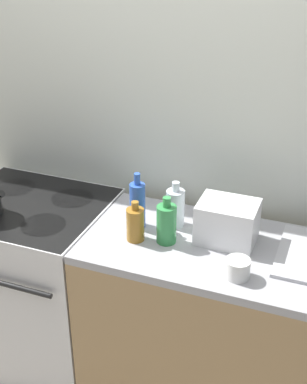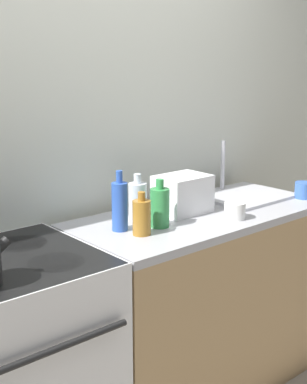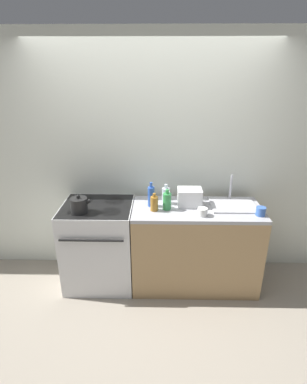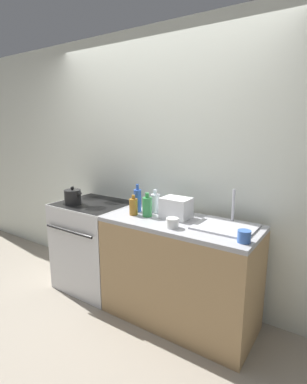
# 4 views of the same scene
# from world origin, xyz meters

# --- Properties ---
(wall_back) EXTENTS (8.00, 0.05, 2.60)m
(wall_back) POSITION_xyz_m (0.00, 0.69, 1.30)
(wall_back) COLOR silver
(wall_back) RESTS_ON ground_plane
(stove) EXTENTS (0.73, 0.67, 0.92)m
(stove) POSITION_xyz_m (-0.56, 0.32, 0.47)
(stove) COLOR silver
(stove) RESTS_ON ground_plane
(counter_block) EXTENTS (1.31, 0.59, 0.92)m
(counter_block) POSITION_xyz_m (0.47, 0.29, 0.46)
(counter_block) COLOR tan
(counter_block) RESTS_ON ground_plane
(toaster) EXTENTS (0.24, 0.19, 0.18)m
(toaster) POSITION_xyz_m (0.39, 0.36, 1.01)
(toaster) COLOR white
(toaster) RESTS_ON counter_block
(sink_tray) EXTENTS (0.45, 0.39, 0.28)m
(sink_tray) POSITION_xyz_m (0.84, 0.36, 0.93)
(sink_tray) COLOR #B7B7BC
(sink_tray) RESTS_ON counter_block
(bottle_clear) EXTENTS (0.08, 0.08, 0.21)m
(bottle_clear) POSITION_xyz_m (0.15, 0.39, 1.01)
(bottle_clear) COLOR silver
(bottle_clear) RESTS_ON counter_block
(bottle_blue) EXTENTS (0.07, 0.07, 0.26)m
(bottle_blue) POSITION_xyz_m (-0.00, 0.33, 1.02)
(bottle_blue) COLOR #2D56B7
(bottle_blue) RESTS_ON counter_block
(bottle_amber) EXTENTS (0.08, 0.08, 0.18)m
(bottle_amber) POSITION_xyz_m (0.03, 0.22, 0.99)
(bottle_amber) COLOR #9E6B23
(bottle_amber) RESTS_ON counter_block
(bottle_green) EXTENTS (0.08, 0.08, 0.21)m
(bottle_green) POSITION_xyz_m (0.16, 0.26, 1.00)
(bottle_green) COLOR #338C47
(bottle_green) RESTS_ON counter_block
(cup_white) EXTENTS (0.10, 0.10, 0.08)m
(cup_white) POSITION_xyz_m (0.49, 0.12, 0.95)
(cup_white) COLOR white
(cup_white) RESTS_ON counter_block
(cup_blue) EXTENTS (0.09, 0.09, 0.08)m
(cup_blue) POSITION_xyz_m (1.05, 0.14, 0.96)
(cup_blue) COLOR #3860B2
(cup_blue) RESTS_ON counter_block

